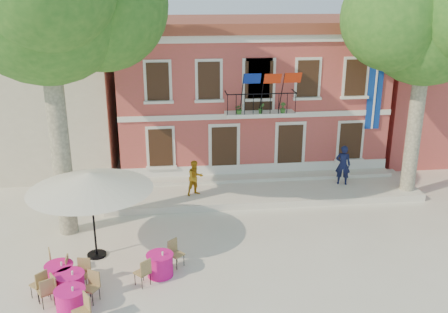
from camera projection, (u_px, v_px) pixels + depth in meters
ground at (232, 241)px, 18.59m from camera, size 90.00×90.00×0.00m
main_building at (245, 89)px, 27.01m from camera, size 13.50×9.59×7.50m
neighbor_west at (31, 101)px, 26.88m from camera, size 9.40×9.40×6.40m
neighbor_east at (443, 91)px, 29.46m from camera, size 9.40×9.40×6.40m
terrace at (263, 190)px, 22.91m from camera, size 14.00×3.40×0.30m
plane_tree_east at (428, 23)px, 20.36m from camera, size 5.25×5.25×10.32m
patio_umbrella at (90, 181)px, 16.72m from camera, size 4.21×4.21×3.13m
pedestrian_navy at (343, 165)px, 23.00m from camera, size 0.79×0.64×1.87m
pedestrian_orange at (195, 178)px, 21.82m from camera, size 0.95×0.87×1.58m
cafe_table_0 at (71, 300)px, 14.37m from camera, size 1.38×1.85×0.95m
cafe_table_1 at (70, 284)px, 15.17m from camera, size 1.87×1.64×0.95m
cafe_table_2 at (60, 274)px, 15.67m from camera, size 1.79×1.83×0.95m
cafe_table_3 at (160, 264)px, 16.27m from camera, size 1.70×1.60×0.95m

